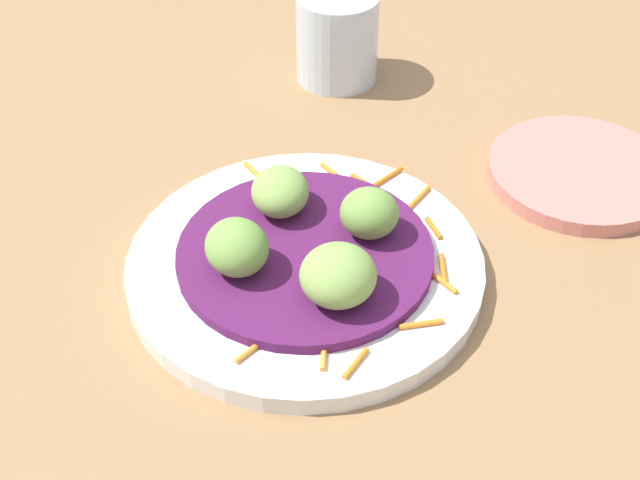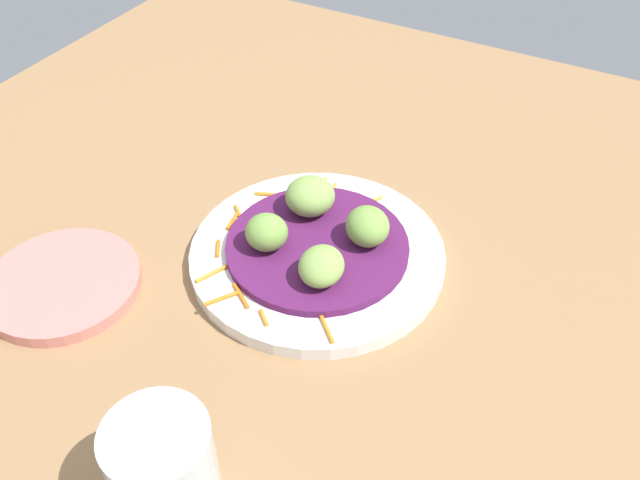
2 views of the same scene
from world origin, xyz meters
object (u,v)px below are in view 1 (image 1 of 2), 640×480
object	(u,v)px
guac_scoop_left	(237,247)
main_plate	(305,266)
guac_scoop_center	(332,274)
guac_scoop_back	(280,191)
guac_scoop_right	(369,213)
water_glass	(337,37)
side_plate_small	(580,173)

from	to	relation	value
guac_scoop_left	main_plate	bearing A→B (deg)	123.17
guac_scoop_left	guac_scoop_center	size ratio (longest dim) A/B	0.91
guac_scoop_left	guac_scoop_back	bearing A→B (deg)	168.17
guac_scoop_right	guac_scoop_back	world-z (taller)	guac_scoop_right
guac_scoop_right	guac_scoop_back	size ratio (longest dim) A/B	0.86
guac_scoop_back	guac_scoop_right	bearing A→B (deg)	78.17
main_plate	guac_scoop_back	world-z (taller)	guac_scoop_back
main_plate	guac_scoop_right	size ratio (longest dim) A/B	6.05
guac_scoop_center	water_glass	size ratio (longest dim) A/B	0.62
guac_scoop_left	guac_scoop_center	world-z (taller)	same
guac_scoop_center	water_glass	xyz separation A→B (cm)	(-32.68, -5.51, -0.06)
guac_scoop_back	water_glass	size ratio (longest dim) A/B	0.59
guac_scoop_left	water_glass	world-z (taller)	water_glass
guac_scoop_back	water_glass	bearing A→B (deg)	179.78
guac_scoop_center	water_glass	bearing A→B (deg)	-170.43
guac_scoop_center	side_plate_small	distance (cm)	27.04
guac_scoop_back	water_glass	distance (cm)	24.10
main_plate	water_glass	world-z (taller)	water_glass
guac_scoop_right	water_glass	bearing A→B (deg)	-164.71
main_plate	guac_scoop_center	distance (cm)	6.27
guac_scoop_left	guac_scoop_right	world-z (taller)	guac_scoop_left
guac_scoop_back	side_plate_small	size ratio (longest dim) A/B	0.33
guac_scoop_center	guac_scoop_right	bearing A→B (deg)	168.17
side_plate_small	guac_scoop_center	bearing A→B (deg)	-41.21
guac_scoop_center	side_plate_small	size ratio (longest dim) A/B	0.35
guac_scoop_back	side_plate_small	world-z (taller)	guac_scoop_back
guac_scoop_center	main_plate	bearing A→B (deg)	-146.83
guac_scoop_left	guac_scoop_center	bearing A→B (deg)	78.17
guac_scoop_right	side_plate_small	xyz separation A→B (cm)	(-13.06, 16.16, -3.59)
guac_scoop_left	side_plate_small	size ratio (longest dim) A/B	0.31
guac_scoop_back	main_plate	bearing A→B (deg)	33.17
main_plate	guac_scoop_right	xyz separation A→B (cm)	(-2.80, 4.29, 3.50)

